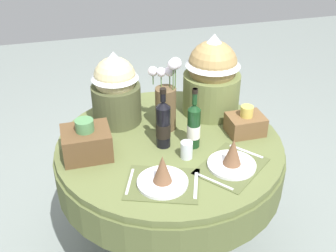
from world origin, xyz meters
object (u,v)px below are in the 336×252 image
Objects in this scene: tumbler_mid at (187,150)px; woven_basket_side_right at (245,123)px; dining_table at (169,162)px; gift_tub_back_right at (212,73)px; woven_basket_side_left at (86,142)px; place_setting_right at (232,159)px; wine_bottle_right at (163,124)px; place_setting_left at (163,176)px; flower_vase at (166,100)px; gift_tub_back_left at (115,86)px; wine_bottle_left at (194,125)px.

woven_basket_side_right is (0.38, 0.14, 0.01)m from tumbler_mid.
tumbler_mid is 0.41m from woven_basket_side_right.
gift_tub_back_right is at bearing 38.24° from dining_table.
woven_basket_side_left reaches higher than woven_basket_side_right.
place_setting_right is at bearing -23.14° from woven_basket_side_left.
place_setting_right is 0.60m from gift_tub_back_right.
place_setting_right is at bearing -44.47° from wine_bottle_right.
place_setting_left is 0.45m from woven_basket_side_left.
gift_tub_back_right is at bearing 80.52° from place_setting_right.
woven_basket_side_right is at bearing 0.34° from wine_bottle_right.
place_setting_right is at bearing -99.48° from gift_tub_back_right.
gift_tub_back_left is (-0.25, 0.15, 0.05)m from flower_vase.
flower_vase is 0.24m from wine_bottle_left.
wine_bottle_left is at bearing 119.16° from place_setting_right.
gift_tub_back_right is at bearing 19.38° from woven_basket_side_left.
wine_bottle_right is at bearing -142.29° from gift_tub_back_right.
place_setting_left is at bearing -173.57° from place_setting_right.
wine_bottle_left is at bearing -17.05° from wine_bottle_right.
woven_basket_side_left reaches higher than dining_table.
place_setting_left is 0.64m from woven_basket_side_right.
woven_basket_side_left is (-0.55, 0.06, -0.05)m from wine_bottle_left.
place_setting_right is 1.77× the size of woven_basket_side_left.
flower_vase reaches higher than place_setting_left.
wine_bottle_right reaches higher than place_setting_left.
woven_basket_side_right is at bearing 19.94° from tumbler_mid.
flower_vase reaches higher than place_setting_right.
gift_tub_back_right is (0.33, 0.26, 0.40)m from dining_table.
place_setting_right is at bearing -51.81° from dining_table.
gift_tub_back_left is 2.16× the size of woven_basket_side_right.
wine_bottle_left reaches higher than place_setting_left.
gift_tub_back_left is (-0.47, 0.60, 0.18)m from place_setting_right.
gift_tub_back_right is (0.46, 0.60, 0.21)m from place_setting_left.
dining_table is 0.25m from tumbler_mid.
woven_basket_side_right reaches higher than dining_table.
place_setting_left is at bearing -131.69° from wine_bottle_left.
woven_basket_side_left is at bearing -160.62° from gift_tub_back_right.
dining_table is 2.92× the size of flower_vase.
place_setting_left and place_setting_right have the same top height.
tumbler_mid is (0.09, -0.14, -0.09)m from wine_bottle_right.
place_setting_left is 0.78m from gift_tub_back_right.
place_setting_left is 0.67m from gift_tub_back_left.
place_setting_right is 0.73m from woven_basket_side_left.
gift_tub_back_left is at bearing 120.92° from tumbler_mid.
tumbler_mid is at bearing -74.95° from dining_table.
wine_bottle_right reaches higher than woven_basket_side_left.
wine_bottle_left reaches higher than tumbler_mid.
gift_tub_back_left is at bearing 154.07° from woven_basket_side_right.
flower_vase reaches higher than dining_table.
wine_bottle_left is 0.55m from woven_basket_side_left.
flower_vase reaches higher than woven_basket_side_left.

